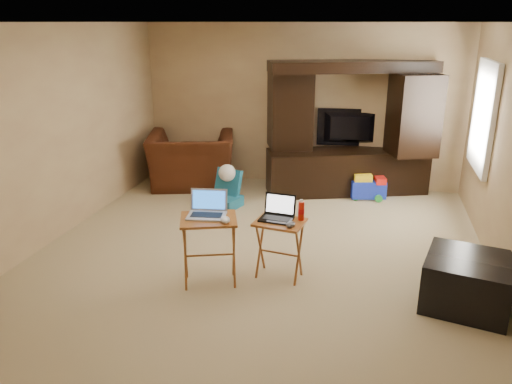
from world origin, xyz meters
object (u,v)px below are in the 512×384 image
(child_rocker, at_px, (225,189))
(tray_table_right, at_px, (279,249))
(ottoman, at_px, (467,282))
(tray_table_left, at_px, (210,251))
(entertainment_center, at_px, (349,129))
(television, at_px, (350,128))
(laptop_right, at_px, (276,209))
(recliner, at_px, (192,160))
(mouse_right, at_px, (291,224))
(water_bottle, at_px, (301,211))
(mouse_left, at_px, (225,220))
(laptop_left, at_px, (206,205))
(push_toy, at_px, (368,186))
(plush_toy, at_px, (216,201))

(child_rocker, relative_size, tray_table_right, 0.85)
(ottoman, relative_size, tray_table_left, 1.05)
(entertainment_center, distance_m, child_rocker, 2.08)
(television, distance_m, ottoman, 3.61)
(laptop_right, bearing_deg, recliner, 131.47)
(ottoman, height_order, mouse_right, mouse_right)
(television, relative_size, water_bottle, 5.27)
(recliner, xyz_separation_m, mouse_left, (1.47, -3.01, 0.31))
(child_rocker, height_order, laptop_left, laptop_left)
(child_rocker, bearing_deg, laptop_right, -41.01)
(push_toy, height_order, ottoman, ottoman)
(recliner, bearing_deg, mouse_right, 110.17)
(ottoman, xyz_separation_m, tray_table_right, (-1.78, 0.13, 0.07))
(entertainment_center, bearing_deg, child_rocker, -166.28)
(child_rocker, bearing_deg, push_toy, 41.44)
(child_rocker, relative_size, tray_table_left, 0.75)
(laptop_right, distance_m, mouse_right, 0.24)
(laptop_left, relative_size, mouse_left, 2.58)
(push_toy, bearing_deg, tray_table_right, -120.41)
(tray_table_right, bearing_deg, water_bottle, 30.66)
(television, xyz_separation_m, mouse_left, (-0.94, -3.51, -0.22))
(television, xyz_separation_m, tray_table_right, (-0.48, -3.16, -0.64))
(ottoman, xyz_separation_m, mouse_right, (-1.65, 0.01, 0.41))
(entertainment_center, xyz_separation_m, tray_table_right, (-0.48, -2.92, -0.68))
(recliner, relative_size, child_rocker, 2.48)
(tray_table_left, relative_size, laptop_right, 2.17)
(plush_toy, height_order, tray_table_left, tray_table_left)
(entertainment_center, relative_size, child_rocker, 4.59)
(plush_toy, distance_m, tray_table_left, 1.93)
(entertainment_center, bearing_deg, water_bottle, -115.51)
(mouse_left, bearing_deg, entertainment_center, 73.94)
(television, relative_size, child_rocker, 1.91)
(recliner, height_order, ottoman, recliner)
(plush_toy, height_order, laptop_right, laptop_right)
(entertainment_center, distance_m, push_toy, 0.89)
(child_rocker, height_order, ottoman, child_rocker)
(laptop_right, relative_size, mouse_right, 2.58)
(plush_toy, height_order, mouse_right, mouse_right)
(push_toy, relative_size, mouse_right, 4.09)
(push_toy, height_order, mouse_left, mouse_left)
(mouse_right, bearing_deg, television, 83.85)
(recliner, distance_m, laptop_left, 3.19)
(mouse_right, bearing_deg, tray_table_right, 137.29)
(mouse_right, height_order, water_bottle, water_bottle)
(recliner, xyz_separation_m, ottoman, (3.71, -2.78, -0.19))
(push_toy, xyz_separation_m, water_bottle, (-0.62, -2.62, 0.52))
(entertainment_center, relative_size, ottoman, 3.29)
(laptop_left, bearing_deg, entertainment_center, 62.07)
(ottoman, distance_m, mouse_left, 2.31)
(mouse_left, bearing_deg, child_rocker, 107.14)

